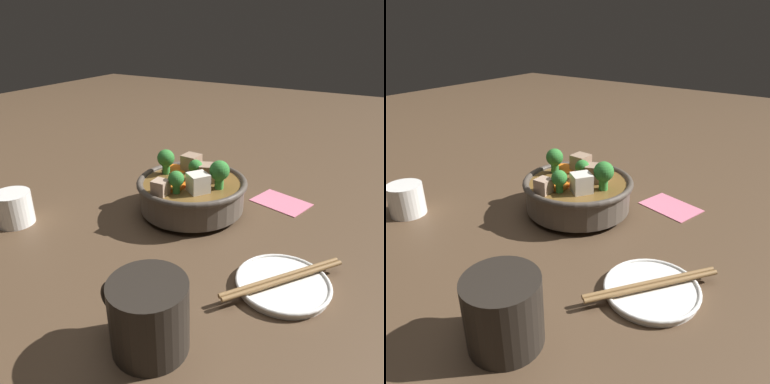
# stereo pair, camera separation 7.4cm
# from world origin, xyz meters

# --- Properties ---
(ground_plane) EXTENTS (3.00, 3.00, 0.00)m
(ground_plane) POSITION_xyz_m (0.00, 0.00, 0.00)
(ground_plane) COLOR #4C3826
(stirfry_bowl) EXTENTS (0.22, 0.22, 0.12)m
(stirfry_bowl) POSITION_xyz_m (-0.00, -0.00, 0.05)
(stirfry_bowl) COLOR #51473D
(stirfry_bowl) RESTS_ON ground_plane
(side_saucer) EXTENTS (0.14, 0.14, 0.01)m
(side_saucer) POSITION_xyz_m (-0.23, 0.14, 0.01)
(side_saucer) COLOR white
(side_saucer) RESTS_ON ground_plane
(tea_cup) EXTENTS (0.07, 0.07, 0.06)m
(tea_cup) POSITION_xyz_m (0.26, 0.21, 0.03)
(tea_cup) COLOR white
(tea_cup) RESTS_ON ground_plane
(dark_mug) EXTENTS (0.12, 0.09, 0.09)m
(dark_mug) POSITION_xyz_m (-0.13, 0.32, 0.05)
(dark_mug) COLOR black
(dark_mug) RESTS_ON ground_plane
(napkin) EXTENTS (0.13, 0.10, 0.00)m
(napkin) POSITION_xyz_m (-0.14, -0.13, 0.00)
(napkin) COLOR #D16B84
(napkin) RESTS_ON ground_plane
(chopsticks_pair) EXTENTS (0.13, 0.17, 0.01)m
(chopsticks_pair) POSITION_xyz_m (-0.23, 0.14, 0.02)
(chopsticks_pair) COLOR olive
(chopsticks_pair) RESTS_ON side_saucer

